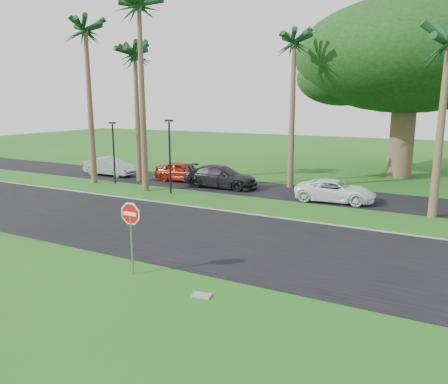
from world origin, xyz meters
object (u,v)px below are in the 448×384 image
car_silver (110,167)px  car_dark (221,177)px  car_minivan (335,191)px  car_red (183,172)px  stop_sign_near (131,223)px

car_silver → car_dark: size_ratio=0.85×
car_silver → car_minivan: 17.98m
car_red → car_dark: (3.53, -0.72, 0.02)m
stop_sign_near → car_silver: stop_sign_near is taller
car_silver → car_red: size_ratio=1.03×
stop_sign_near → car_dark: 15.47m
car_red → stop_sign_near: bearing=-153.6°
car_minivan → car_red: bearing=78.0°
car_silver → car_minivan: car_silver is taller
car_dark → stop_sign_near: bearing=-165.7°
car_minivan → car_dark: bearing=80.1°
stop_sign_near → car_minivan: stop_sign_near is taller
car_red → car_dark: size_ratio=0.83×
car_dark → car_red: bearing=75.4°
car_silver → car_red: bearing=-87.0°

